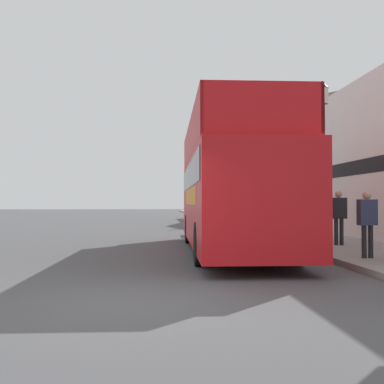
{
  "coord_description": "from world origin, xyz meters",
  "views": [
    {
      "loc": [
        0.3,
        -6.64,
        1.48
      ],
      "look_at": [
        1.44,
        6.9,
        1.8
      ],
      "focal_mm": 42.0,
      "sensor_mm": 36.0,
      "label": 1
    }
  ],
  "objects": [
    {
      "name": "pedestrian_third",
      "position": [
        6.11,
        7.08,
        1.18
      ],
      "size": [
        0.45,
        0.25,
        1.72
      ],
      "color": "#232328",
      "rests_on": "sidewalk"
    },
    {
      "name": "lamp_post_third",
      "position": [
        5.09,
        21.38,
        3.22
      ],
      "size": [
        0.35,
        0.35,
        4.44
      ],
      "color": "black",
      "rests_on": "sidewalk"
    },
    {
      "name": "lamp_post_second",
      "position": [
        5.27,
        13.54,
        3.51
      ],
      "size": [
        0.35,
        0.35,
        4.92
      ],
      "color": "black",
      "rests_on": "sidewalk"
    },
    {
      "name": "sidewalk",
      "position": [
        6.27,
        18.0,
        0.07
      ],
      "size": [
        3.3,
        108.0,
        0.14
      ],
      "color": "gray",
      "rests_on": "ground_plane"
    },
    {
      "name": "tour_bus",
      "position": [
        2.6,
        6.75,
        1.79
      ],
      "size": [
        2.83,
        10.02,
        3.91
      ],
      "rotation": [
        0.0,
        0.0,
        -0.03
      ],
      "color": "red",
      "rests_on": "ground_plane"
    },
    {
      "name": "parked_car_ahead_of_bus",
      "position": [
        3.52,
        14.1,
        0.7
      ],
      "size": [
        1.86,
        4.04,
        1.48
      ],
      "rotation": [
        0.0,
        0.0,
        -0.03
      ],
      "color": "maroon",
      "rests_on": "ground_plane"
    },
    {
      "name": "ground_plane",
      "position": [
        0.0,
        21.0,
        0.0
      ],
      "size": [
        144.0,
        144.0,
        0.0
      ],
      "primitive_type": "plane",
      "color": "#4C4C4F"
    },
    {
      "name": "pedestrian_second",
      "position": [
        5.44,
        3.82,
        1.12
      ],
      "size": [
        0.43,
        0.24,
        1.63
      ],
      "color": "#232328",
      "rests_on": "sidewalk"
    },
    {
      "name": "lamp_post_nearest",
      "position": [
        5.08,
        5.71,
        3.45
      ],
      "size": [
        0.35,
        0.35,
        4.82
      ],
      "color": "black",
      "rests_on": "sidewalk"
    },
    {
      "name": "brick_terrace_rear",
      "position": [
        10.92,
        26.85,
        4.69
      ],
      "size": [
        6.0,
        25.31,
        9.38
      ],
      "color": "#935642",
      "rests_on": "ground_plane"
    }
  ]
}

